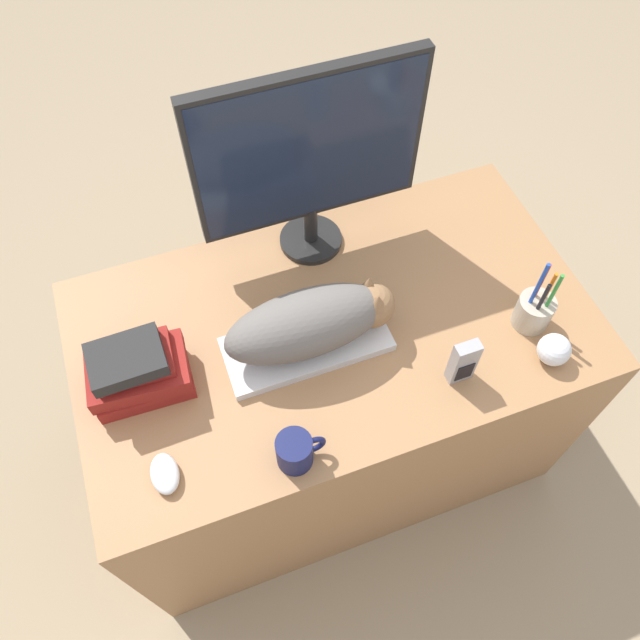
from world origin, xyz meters
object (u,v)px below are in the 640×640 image
at_px(computer_mouse, 165,474).
at_px(coffee_mug, 296,451).
at_px(monitor, 310,156).
at_px(pen_cup, 534,310).
at_px(phone, 463,362).
at_px(baseball, 554,350).
at_px(book_stack, 137,371).
at_px(keyboard, 307,344).
at_px(cat, 314,321).

xyz_separation_m(computer_mouse, coffee_mug, (0.27, -0.06, 0.03)).
bearing_deg(computer_mouse, monitor, 44.69).
bearing_deg(pen_cup, coffee_mug, -168.25).
bearing_deg(phone, baseball, -7.93).
xyz_separation_m(computer_mouse, book_stack, (-0.00, 0.23, 0.05)).
bearing_deg(coffee_mug, keyboard, 65.99).
bearing_deg(cat, baseball, -24.02).
bearing_deg(book_stack, baseball, -15.92).
xyz_separation_m(monitor, phone, (0.18, -0.49, -0.23)).
xyz_separation_m(keyboard, baseball, (0.52, -0.22, 0.03)).
bearing_deg(monitor, book_stack, -152.10).
height_order(cat, coffee_mug, cat).
xyz_separation_m(cat, computer_mouse, (-0.40, -0.19, -0.08)).
height_order(coffee_mug, pen_cup, pen_cup).
bearing_deg(pen_cup, monitor, 134.58).
relative_size(computer_mouse, coffee_mug, 0.85).
xyz_separation_m(keyboard, pen_cup, (0.53, -0.12, 0.04)).
bearing_deg(coffee_mug, pen_cup, 11.75).
bearing_deg(keyboard, book_stack, 174.92).
relative_size(monitor, phone, 4.09).
bearing_deg(computer_mouse, book_stack, 90.19).
distance_m(baseball, book_stack, 0.94).
bearing_deg(baseball, keyboard, 156.80).
relative_size(keyboard, book_stack, 1.71).
relative_size(keyboard, phone, 2.95).
height_order(phone, book_stack, book_stack).
distance_m(keyboard, coffee_mug, 0.28).
xyz_separation_m(cat, phone, (0.28, -0.19, -0.04)).
bearing_deg(monitor, cat, -108.17).
height_order(keyboard, book_stack, book_stack).
distance_m(cat, book_stack, 0.40).
bearing_deg(coffee_mug, baseball, 2.54).
bearing_deg(book_stack, computer_mouse, -89.81).
bearing_deg(book_stack, coffee_mug, -46.72).
xyz_separation_m(pen_cup, book_stack, (-0.91, 0.15, 0.02)).
distance_m(cat, coffee_mug, 0.29).
bearing_deg(cat, pen_cup, -13.13).
relative_size(cat, book_stack, 1.76).
bearing_deg(phone, pen_cup, 18.00).
bearing_deg(baseball, coffee_mug, -177.46).
bearing_deg(keyboard, baseball, -23.20).
bearing_deg(pen_cup, computer_mouse, -175.20).
relative_size(coffee_mug, baseball, 1.42).
bearing_deg(computer_mouse, baseball, -1.83).
height_order(pen_cup, phone, pen_cup).
bearing_deg(keyboard, coffee_mug, -114.01).
height_order(pen_cup, book_stack, pen_cup).
bearing_deg(phone, coffee_mug, -171.85).
bearing_deg(keyboard, computer_mouse, -152.88).
bearing_deg(pen_cup, baseball, -93.55).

